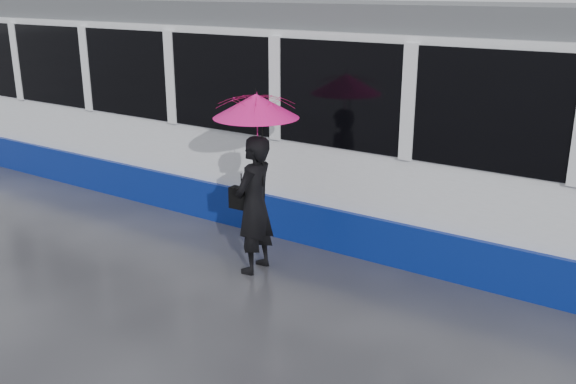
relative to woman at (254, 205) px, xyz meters
The scene contains 5 objects.
ground 0.92m from the woman, 46.17° to the right, with size 90.00×90.00×0.00m, color #28282D.
rails 2.53m from the woman, 86.71° to the left, with size 34.00×1.51×0.02m.
woman is the anchor object (origin of this frame).
umbrella 1.08m from the woman, ahead, with size 1.13×1.13×1.22m.
handbag 0.23m from the woman, behind, with size 0.33×0.16×0.46m.
Camera 1 is at (4.56, -6.02, 3.57)m, focal length 40.00 mm.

